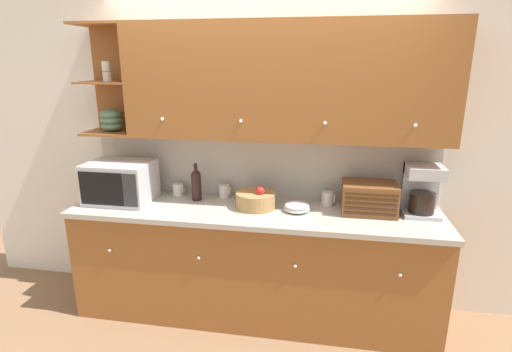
# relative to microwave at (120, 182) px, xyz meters

# --- Properties ---
(ground_plane) EXTENTS (24.00, 24.00, 0.00)m
(ground_plane) POSITION_rel_microwave_xyz_m (1.10, 0.32, -1.08)
(ground_plane) COLOR #896647
(wall_back) EXTENTS (5.23, 0.06, 2.60)m
(wall_back) POSITION_rel_microwave_xyz_m (1.10, 0.35, 0.22)
(wall_back) COLOR white
(wall_back) RESTS_ON ground_plane
(counter_unit) EXTENTS (2.85, 0.66, 0.92)m
(counter_unit) POSITION_rel_microwave_xyz_m (1.10, 0.00, -0.62)
(counter_unit) COLOR #935628
(counter_unit) RESTS_ON ground_plane
(backsplash_panel) EXTENTS (2.83, 0.01, 0.53)m
(backsplash_panel) POSITION_rel_microwave_xyz_m (1.10, 0.31, 0.10)
(backsplash_panel) COLOR #B7B2A8
(backsplash_panel) RESTS_ON counter_unit
(upper_cabinets) EXTENTS (2.83, 0.36, 0.85)m
(upper_cabinets) POSITION_rel_microwave_xyz_m (1.26, 0.15, 0.79)
(upper_cabinets) COLOR #935628
(upper_cabinets) RESTS_ON backsplash_panel
(microwave) EXTENTS (0.50, 0.40, 0.33)m
(microwave) POSITION_rel_microwave_xyz_m (0.00, 0.00, 0.00)
(microwave) COLOR silver
(microwave) RESTS_ON counter_unit
(mug_patterned_third) EXTENTS (0.10, 0.09, 0.10)m
(mug_patterned_third) POSITION_rel_microwave_xyz_m (0.40, 0.23, -0.11)
(mug_patterned_third) COLOR silver
(mug_patterned_third) RESTS_ON counter_unit
(wine_bottle) EXTENTS (0.08, 0.08, 0.31)m
(wine_bottle) POSITION_rel_microwave_xyz_m (0.60, 0.13, -0.02)
(wine_bottle) COLOR black
(wine_bottle) RESTS_ON counter_unit
(mug_blue_second) EXTENTS (0.10, 0.09, 0.11)m
(mug_blue_second) POSITION_rel_microwave_xyz_m (0.80, 0.24, -0.11)
(mug_blue_second) COLOR silver
(mug_blue_second) RESTS_ON counter_unit
(fruit_basket) EXTENTS (0.31, 0.31, 0.18)m
(fruit_basket) POSITION_rel_microwave_xyz_m (1.11, 0.04, -0.10)
(fruit_basket) COLOR #A87F4C
(fruit_basket) RESTS_ON counter_unit
(bowl_stack_on_counter) EXTENTS (0.20, 0.20, 0.07)m
(bowl_stack_on_counter) POSITION_rel_microwave_xyz_m (1.43, 0.01, -0.13)
(bowl_stack_on_counter) COLOR silver
(bowl_stack_on_counter) RESTS_ON counter_unit
(mug) EXTENTS (0.10, 0.09, 0.11)m
(mug) POSITION_rel_microwave_xyz_m (1.66, 0.20, -0.11)
(mug) COLOR silver
(mug) RESTS_ON counter_unit
(bread_box) EXTENTS (0.40, 0.28, 0.23)m
(bread_box) POSITION_rel_microwave_xyz_m (1.96, 0.08, -0.05)
(bread_box) COLOR brown
(bread_box) RESTS_ON counter_unit
(coffee_maker) EXTENTS (0.26, 0.24, 0.38)m
(coffee_maker) POSITION_rel_microwave_xyz_m (2.34, 0.11, 0.03)
(coffee_maker) COLOR #B7B7BC
(coffee_maker) RESTS_ON counter_unit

